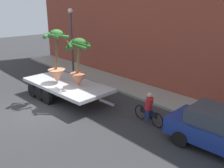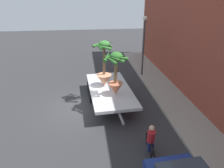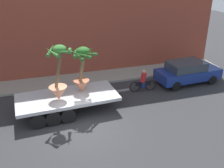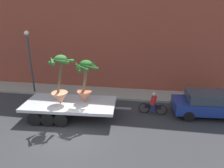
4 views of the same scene
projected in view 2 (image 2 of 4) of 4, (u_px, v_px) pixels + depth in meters
ground_plane at (79, 108)px, 13.29m from camera, size 60.00×60.00×0.00m
sidewalk at (172, 101)px, 13.98m from camera, size 24.00×2.20×0.15m
building_facade at (210, 27)px, 12.29m from camera, size 24.00×1.20×9.62m
flatbed_trailer at (109, 90)px, 13.96m from camera, size 6.66×2.89×0.98m
potted_palm_rear at (104, 68)px, 13.49m from camera, size 1.42×1.40×3.04m
potted_palm_middle at (115, 75)px, 12.29m from camera, size 1.56×1.53×2.67m
cyclist at (151, 142)px, 9.27m from camera, size 1.84×0.38×1.54m
street_lamp at (144, 39)px, 17.04m from camera, size 0.36×0.36×4.83m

